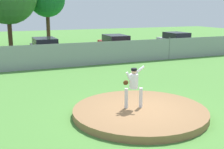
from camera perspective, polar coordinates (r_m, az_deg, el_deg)
name	(u,v)px	position (r m, az deg, el deg)	size (l,w,h in m)	color
ground_plane	(88,80)	(16.28, -4.73, -1.04)	(80.00, 80.00, 0.00)	#4C8438
asphalt_strip	(54,57)	(24.34, -11.13, 3.31)	(44.00, 7.00, 0.01)	#2B2B2D
pitchers_mound	(140,112)	(10.94, 5.41, -7.19)	(4.93, 4.93, 0.25)	olive
pitcher_youth	(133,84)	(10.71, 4.18, -1.77)	(0.82, 0.32, 1.57)	silver
baseball	(142,103)	(11.34, 5.77, -5.61)	(0.07, 0.07, 0.07)	white
chainlink_fence	(68,55)	(19.89, -8.45, 3.72)	(39.99, 0.07, 1.71)	gray
parked_car_silver	(176,41)	(29.18, 12.32, 6.31)	(1.95, 4.20, 1.64)	#B7BABF
parked_car_red	(116,45)	(25.70, 0.71, 5.79)	(2.11, 4.78, 1.64)	#A81919
parked_car_charcoal	(45,49)	(23.63, -12.84, 4.88)	(1.90, 4.66, 1.63)	#232328
traffic_cone_orange	(9,59)	(22.79, -19.29, 2.88)	(0.40, 0.40, 0.55)	orange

